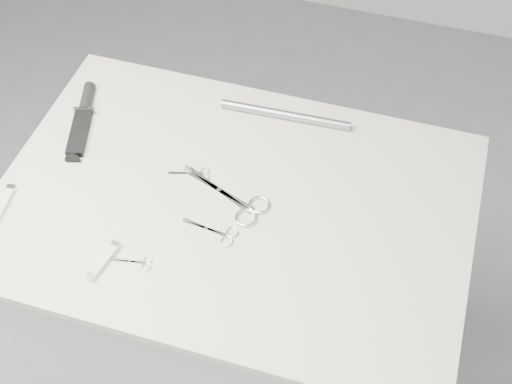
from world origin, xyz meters
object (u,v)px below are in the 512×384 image
(sheathed_knife, at_px, (83,116))
(pocket_knife_a, at_px, (3,204))
(tiny_scissors, at_px, (138,262))
(plinth, at_px, (237,314))
(large_shears, at_px, (240,204))
(embroidery_scissors_b, at_px, (196,174))
(embroidery_scissors_a, at_px, (219,233))
(pocket_knife_b, at_px, (103,261))
(metal_rail, at_px, (285,115))

(sheathed_knife, bearing_deg, pocket_knife_a, 154.29)
(sheathed_knife, bearing_deg, tiny_scissors, -156.72)
(plinth, relative_size, sheathed_knife, 3.95)
(large_shears, relative_size, embroidery_scissors_b, 2.29)
(plinth, xyz_separation_m, embroidery_scissors_b, (-0.10, 0.05, 0.47))
(plinth, xyz_separation_m, embroidery_scissors_a, (0.00, -0.09, 0.47))
(large_shears, distance_m, sheathed_knife, 0.45)
(embroidery_scissors_b, xyz_separation_m, tiny_scissors, (-0.03, -0.25, -0.00))
(pocket_knife_a, xyz_separation_m, pocket_knife_b, (0.26, -0.07, -0.00))
(embroidery_scissors_a, relative_size, metal_rail, 0.39)
(pocket_knife_b, height_order, metal_rail, metal_rail)
(pocket_knife_a, bearing_deg, tiny_scissors, -105.75)
(metal_rail, bearing_deg, embroidery_scissors_b, -121.75)
(embroidery_scissors_b, relative_size, pocket_knife_a, 0.87)
(sheathed_knife, bearing_deg, plinth, -124.50)
(large_shears, relative_size, embroidery_scissors_a, 1.76)
(sheathed_knife, relative_size, metal_rail, 0.74)
(embroidery_scissors_b, xyz_separation_m, pocket_knife_b, (-0.09, -0.27, 0.00))
(sheathed_knife, xyz_separation_m, pocket_knife_b, (0.22, -0.35, -0.00))
(embroidery_scissors_a, xyz_separation_m, pocket_knife_b, (-0.19, -0.13, 0.00))
(tiny_scissors, xyz_separation_m, metal_rail, (0.17, 0.48, 0.01))
(tiny_scissors, bearing_deg, embroidery_scissors_b, 73.12)
(sheathed_knife, bearing_deg, pocket_knife_b, -165.20)
(embroidery_scissors_b, height_order, sheathed_knife, sheathed_knife)
(large_shears, xyz_separation_m, embroidery_scissors_b, (-0.12, 0.05, -0.00))
(large_shears, distance_m, embroidery_scissors_a, 0.09)
(embroidery_scissors_b, xyz_separation_m, metal_rail, (0.14, 0.22, 0.01))
(pocket_knife_b, bearing_deg, large_shears, -33.48)
(embroidery_scissors_a, bearing_deg, embroidery_scissors_b, 133.48)
(pocket_knife_a, bearing_deg, metal_rail, -56.25)
(plinth, distance_m, tiny_scissors, 0.53)
(large_shears, distance_m, metal_rail, 0.28)
(embroidery_scissors_b, bearing_deg, metal_rail, 42.68)
(plinth, xyz_separation_m, sheathed_knife, (-0.41, 0.13, 0.48))
(embroidery_scissors_a, relative_size, sheathed_knife, 0.52)
(embroidery_scissors_a, height_order, pocket_knife_b, pocket_knife_b)
(plinth, bearing_deg, metal_rail, 82.12)
(plinth, relative_size, embroidery_scissors_b, 9.86)
(large_shears, bearing_deg, tiny_scissors, -104.53)
(tiny_scissors, height_order, pocket_knife_b, pocket_knife_b)
(metal_rail, bearing_deg, embroidery_scissors_a, -95.98)
(plinth, relative_size, pocket_knife_a, 8.62)
(embroidery_scissors_a, height_order, sheathed_knife, sheathed_knife)
(large_shears, distance_m, pocket_knife_b, 0.30)
(plinth, height_order, pocket_knife_b, pocket_knife_b)
(tiny_scissors, height_order, sheathed_knife, sheathed_knife)
(large_shears, relative_size, sheathed_knife, 0.92)
(embroidery_scissors_a, height_order, metal_rail, metal_rail)
(tiny_scissors, relative_size, metal_rail, 0.26)
(large_shears, height_order, embroidery_scissors_b, large_shears)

